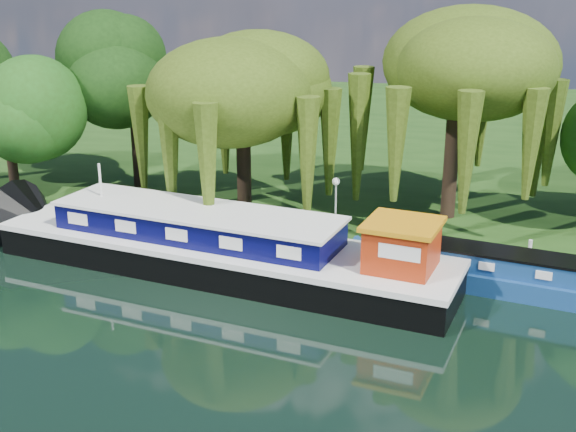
# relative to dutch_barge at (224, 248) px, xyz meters

# --- Properties ---
(ground) EXTENTS (120.00, 120.00, 0.00)m
(ground) POSITION_rel_dutch_barge_xyz_m (3.35, -5.68, -1.04)
(ground) COLOR black
(far_bank) EXTENTS (120.00, 52.00, 0.45)m
(far_bank) POSITION_rel_dutch_barge_xyz_m (3.35, 28.32, -0.81)
(far_bank) COLOR #17350E
(far_bank) RESTS_ON ground
(dutch_barge) EXTENTS (20.33, 8.01, 4.19)m
(dutch_barge) POSITION_rel_dutch_barge_xyz_m (0.00, 0.00, 0.00)
(dutch_barge) COLOR black
(dutch_barge) RESTS_ON ground
(narrowboat) EXTENTS (12.11, 4.31, 1.74)m
(narrowboat) POSITION_rel_dutch_barge_xyz_m (11.72, 0.56, -0.42)
(narrowboat) COLOR navy
(narrowboat) RESTS_ON ground
(red_dinghy) EXTENTS (3.61, 3.00, 0.65)m
(red_dinghy) POSITION_rel_dutch_barge_xyz_m (-7.51, 1.04, -1.04)
(red_dinghy) COLOR #96250A
(red_dinghy) RESTS_ON ground
(willow_left) EXTENTS (7.03, 7.03, 8.42)m
(willow_left) POSITION_rel_dutch_barge_xyz_m (-0.93, 6.12, 5.53)
(willow_left) COLOR black
(willow_left) RESTS_ON far_bank
(willow_right) EXTENTS (7.52, 7.52, 9.16)m
(willow_right) POSITION_rel_dutch_barge_xyz_m (8.91, 8.15, 6.09)
(willow_right) COLOR black
(willow_right) RESTS_ON far_bank
(tree_far_left) EXTENTS (4.56, 4.56, 7.35)m
(tree_far_left) POSITION_rel_dutch_barge_xyz_m (-12.85, 4.87, 4.45)
(tree_far_left) COLOR black
(tree_far_left) RESTS_ON far_bank
(tree_far_mid) EXTENTS (5.37, 5.37, 8.78)m
(tree_far_mid) POSITION_rel_dutch_barge_xyz_m (-8.23, 9.78, 5.47)
(tree_far_mid) COLOR black
(tree_far_mid) RESTS_ON far_bank
(lamppost) EXTENTS (0.36, 0.36, 2.56)m
(lamppost) POSITION_rel_dutch_barge_xyz_m (3.85, 4.82, 1.38)
(lamppost) COLOR silver
(lamppost) RESTS_ON far_bank
(mooring_posts) EXTENTS (19.16, 0.16, 1.00)m
(mooring_posts) POSITION_rel_dutch_barge_xyz_m (2.85, 2.72, -0.09)
(mooring_posts) COLOR silver
(mooring_posts) RESTS_ON far_bank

